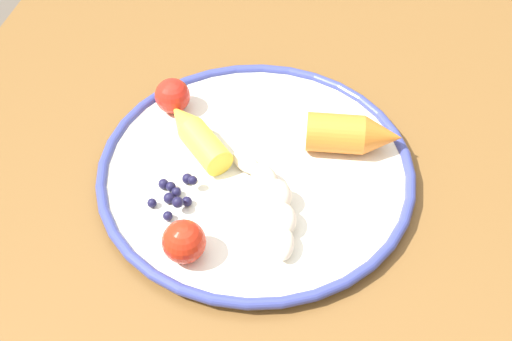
{
  "coord_description": "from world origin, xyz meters",
  "views": [
    {
      "loc": [
        -0.49,
        -0.15,
        1.36
      ],
      "look_at": [
        0.03,
        -0.02,
        0.75
      ],
      "focal_mm": 51.97,
      "sensor_mm": 36.0,
      "label": 1
    }
  ],
  "objects_px": {
    "dining_table": "(234,247)",
    "blueberry_pile": "(175,194)",
    "tomato_near": "(184,242)",
    "banana": "(272,198)",
    "plate": "(256,172)",
    "carrot_yellow": "(196,135)",
    "carrot_orange": "(354,135)",
    "tomato_mid": "(172,96)"
  },
  "relations": [
    {
      "from": "dining_table",
      "to": "carrot_orange",
      "type": "height_order",
      "value": "carrot_orange"
    },
    {
      "from": "plate",
      "to": "tomato_near",
      "type": "distance_m",
      "value": 0.13
    },
    {
      "from": "plate",
      "to": "banana",
      "type": "distance_m",
      "value": 0.05
    },
    {
      "from": "tomato_mid",
      "to": "dining_table",
      "type": "bearing_deg",
      "value": -136.52
    },
    {
      "from": "dining_table",
      "to": "tomato_mid",
      "type": "distance_m",
      "value": 0.19
    },
    {
      "from": "carrot_orange",
      "to": "dining_table",
      "type": "bearing_deg",
      "value": 128.89
    },
    {
      "from": "dining_table",
      "to": "blueberry_pile",
      "type": "xyz_separation_m",
      "value": [
        -0.03,
        0.05,
        0.11
      ]
    },
    {
      "from": "tomato_near",
      "to": "banana",
      "type": "bearing_deg",
      "value": -40.16
    },
    {
      "from": "dining_table",
      "to": "plate",
      "type": "xyz_separation_m",
      "value": [
        0.03,
        -0.02,
        0.1
      ]
    },
    {
      "from": "banana",
      "to": "carrot_orange",
      "type": "xyz_separation_m",
      "value": [
        0.1,
        -0.07,
        0.01
      ]
    },
    {
      "from": "blueberry_pile",
      "to": "tomato_near",
      "type": "height_order",
      "value": "tomato_near"
    },
    {
      "from": "tomato_mid",
      "to": "plate",
      "type": "bearing_deg",
      "value": -120.94
    },
    {
      "from": "carrot_orange",
      "to": "blueberry_pile",
      "type": "distance_m",
      "value": 0.21
    },
    {
      "from": "carrot_yellow",
      "to": "dining_table",
      "type": "bearing_deg",
      "value": -134.62
    },
    {
      "from": "carrot_yellow",
      "to": "tomato_near",
      "type": "height_order",
      "value": "tomato_near"
    },
    {
      "from": "banana",
      "to": "carrot_orange",
      "type": "bearing_deg",
      "value": -33.74
    },
    {
      "from": "carrot_yellow",
      "to": "tomato_mid",
      "type": "distance_m",
      "value": 0.07
    },
    {
      "from": "dining_table",
      "to": "carrot_orange",
      "type": "distance_m",
      "value": 0.19
    },
    {
      "from": "plate",
      "to": "dining_table",
      "type": "bearing_deg",
      "value": 151.23
    },
    {
      "from": "dining_table",
      "to": "banana",
      "type": "distance_m",
      "value": 0.13
    },
    {
      "from": "tomato_mid",
      "to": "tomato_near",
      "type": "bearing_deg",
      "value": -158.5
    },
    {
      "from": "banana",
      "to": "carrot_yellow",
      "type": "distance_m",
      "value": 0.12
    },
    {
      "from": "plate",
      "to": "banana",
      "type": "relative_size",
      "value": 2.62
    },
    {
      "from": "banana",
      "to": "blueberry_pile",
      "type": "bearing_deg",
      "value": 99.07
    },
    {
      "from": "plate",
      "to": "banana",
      "type": "xyz_separation_m",
      "value": [
        -0.04,
        -0.03,
        0.02
      ]
    },
    {
      "from": "carrot_orange",
      "to": "plate",
      "type": "bearing_deg",
      "value": 121.42
    },
    {
      "from": "dining_table",
      "to": "banana",
      "type": "xyz_separation_m",
      "value": [
        -0.01,
        -0.05,
        0.12
      ]
    },
    {
      "from": "plate",
      "to": "tomato_near",
      "type": "relative_size",
      "value": 7.97
    },
    {
      "from": "tomato_mid",
      "to": "blueberry_pile",
      "type": "bearing_deg",
      "value": -161.11
    },
    {
      "from": "blueberry_pile",
      "to": "tomato_near",
      "type": "bearing_deg",
      "value": -153.63
    },
    {
      "from": "blueberry_pile",
      "to": "carrot_orange",
      "type": "bearing_deg",
      "value": -55.17
    },
    {
      "from": "blueberry_pile",
      "to": "tomato_mid",
      "type": "bearing_deg",
      "value": 18.89
    },
    {
      "from": "tomato_near",
      "to": "carrot_yellow",
      "type": "bearing_deg",
      "value": 12.96
    },
    {
      "from": "dining_table",
      "to": "tomato_mid",
      "type": "relative_size",
      "value": 28.53
    },
    {
      "from": "blueberry_pile",
      "to": "plate",
      "type": "bearing_deg",
      "value": -51.07
    },
    {
      "from": "tomato_near",
      "to": "tomato_mid",
      "type": "relative_size",
      "value": 1.06
    },
    {
      "from": "plate",
      "to": "carrot_yellow",
      "type": "xyz_separation_m",
      "value": [
        0.02,
        0.07,
        0.02
      ]
    },
    {
      "from": "banana",
      "to": "tomato_mid",
      "type": "bearing_deg",
      "value": 52.17
    },
    {
      "from": "carrot_orange",
      "to": "banana",
      "type": "bearing_deg",
      "value": 146.26
    },
    {
      "from": "carrot_orange",
      "to": "carrot_yellow",
      "type": "bearing_deg",
      "value": 102.53
    },
    {
      "from": "carrot_orange",
      "to": "tomato_near",
      "type": "xyz_separation_m",
      "value": [
        -0.18,
        0.14,
        0.0
      ]
    },
    {
      "from": "banana",
      "to": "tomato_near",
      "type": "bearing_deg",
      "value": 139.84
    }
  ]
}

